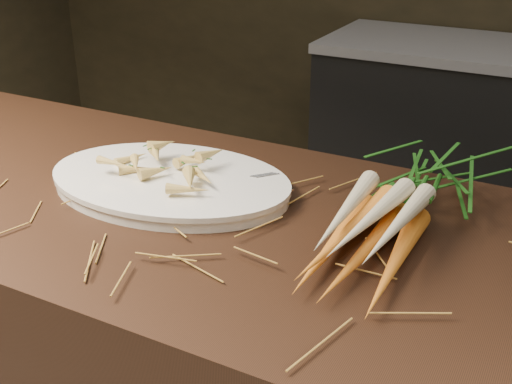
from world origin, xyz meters
TOP-DOWN VIEW (x-y plane):
  - straw_bedding at (0.00, 0.30)m, footprint 1.40×0.60m
  - root_veg_bunch at (0.19, 0.42)m, footprint 0.21×0.58m
  - serving_platter at (-0.24, 0.33)m, footprint 0.50×0.36m
  - roasted_veg_heap at (-0.24, 0.33)m, footprint 0.25×0.19m
  - serving_fork at (-0.07, 0.33)m, footprint 0.13×0.15m

SIDE VIEW (x-z plane):
  - straw_bedding at x=0.00m, z-range 0.90..0.92m
  - serving_platter at x=-0.24m, z-range 0.90..0.93m
  - serving_fork at x=-0.07m, z-range 0.93..0.93m
  - root_veg_bunch at x=0.19m, z-range 0.90..1.00m
  - roasted_veg_heap at x=-0.24m, z-range 0.93..0.98m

